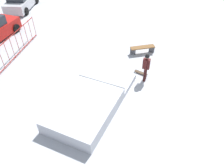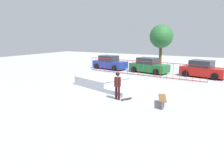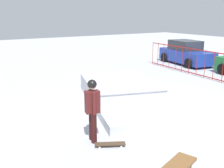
# 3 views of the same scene
# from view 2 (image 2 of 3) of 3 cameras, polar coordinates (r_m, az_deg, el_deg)

# --- Properties ---
(ground_plane) EXTENTS (60.00, 60.00, 0.00)m
(ground_plane) POSITION_cam_2_polar(r_m,az_deg,el_deg) (17.06, -0.24, -0.92)
(ground_plane) COLOR #A8AAB2
(skate_ramp) EXTENTS (5.93, 4.12, 0.74)m
(skate_ramp) POSITION_cam_2_polar(r_m,az_deg,el_deg) (17.30, -1.73, 0.33)
(skate_ramp) COLOR #B0B3BB
(skate_ramp) RESTS_ON ground
(skater) EXTENTS (0.43, 0.42, 1.73)m
(skater) POSITION_cam_2_polar(r_m,az_deg,el_deg) (13.67, 1.43, 0.08)
(skater) COLOR black
(skater) RESTS_ON ground
(skateboard) EXTENTS (0.55, 0.80, 0.09)m
(skateboard) POSITION_cam_2_polar(r_m,az_deg,el_deg) (13.85, 3.78, -3.76)
(skateboard) COLOR #3F2D1E
(skateboard) RESTS_ON ground
(perimeter_fence) EXTENTS (12.44, 1.17, 1.50)m
(perimeter_fence) POSITION_cam_2_polar(r_m,az_deg,el_deg) (22.17, 7.37, 4.05)
(perimeter_fence) COLOR maroon
(perimeter_fence) RESTS_ON ground
(park_bench) EXTENTS (0.90, 1.64, 0.48)m
(park_bench) POSITION_cam_2_polar(r_m,az_deg,el_deg) (12.95, 12.70, -3.87)
(park_bench) COLOR brown
(park_bench) RESTS_ON ground
(parked_car_blue) EXTENTS (4.32, 2.44, 1.60)m
(parked_car_blue) POSITION_cam_2_polar(r_m,az_deg,el_deg) (26.58, -0.62, 5.40)
(parked_car_blue) COLOR #1E3899
(parked_car_blue) RESTS_ON ground
(parked_car_green) EXTENTS (4.36, 2.56, 1.60)m
(parked_car_green) POSITION_cam_2_polar(r_m,az_deg,el_deg) (24.21, 9.36, 4.57)
(parked_car_green) COLOR #196B33
(parked_car_green) RESTS_ON ground
(parked_car_red) EXTENTS (4.37, 2.60, 1.60)m
(parked_car_red) POSITION_cam_2_polar(r_m,az_deg,el_deg) (22.99, 22.16, 3.43)
(parked_car_red) COLOR red
(parked_car_red) RESTS_ON ground
(distant_tree) EXTENTS (2.72, 2.72, 5.17)m
(distant_tree) POSITION_cam_2_polar(r_m,az_deg,el_deg) (27.18, 12.46, 11.70)
(distant_tree) COLOR brown
(distant_tree) RESTS_ON ground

